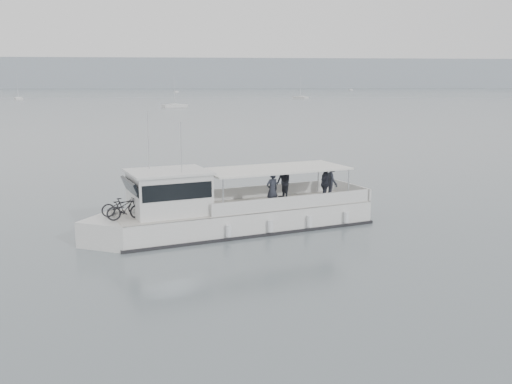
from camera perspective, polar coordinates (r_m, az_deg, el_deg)
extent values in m
plane|color=slate|center=(26.53, -10.50, -2.73)|extent=(1400.00, 1400.00, 0.00)
cube|color=#939EA8|center=(585.75, -6.15, 11.68)|extent=(1400.00, 90.00, 28.00)
cube|color=silver|center=(24.38, -1.17, -2.77)|extent=(11.31, 6.30, 1.19)
cube|color=silver|center=(22.83, -13.91, -4.05)|extent=(2.81, 2.81, 1.19)
cube|color=beige|center=(24.24, -1.18, -1.41)|extent=(11.31, 6.30, 0.05)
cube|color=black|center=(24.46, -1.17, -3.60)|extent=(11.52, 6.46, 0.16)
cube|color=silver|center=(26.11, 0.90, 0.10)|extent=(6.94, 2.44, 0.55)
cube|color=silver|center=(23.65, 3.83, -1.06)|extent=(6.94, 2.44, 0.55)
cube|color=silver|center=(26.77, 9.55, 0.22)|extent=(1.03, 2.79, 0.55)
cube|color=silver|center=(22.99, -8.72, -0.12)|extent=(3.56, 3.27, 1.64)
cube|color=black|center=(22.63, -12.17, -0.07)|extent=(1.22, 2.32, 1.06)
cube|color=black|center=(22.94, -8.73, 0.55)|extent=(3.40, 3.25, 0.64)
cube|color=silver|center=(22.85, -8.78, 2.01)|extent=(3.79, 3.51, 0.09)
cube|color=white|center=(24.57, 1.94, 2.33)|extent=(6.76, 4.59, 0.07)
cylinder|color=silver|center=(22.39, -3.31, -0.49)|extent=(0.07, 0.07, 1.51)
cylinder|color=silver|center=(24.74, -5.47, 0.58)|extent=(0.07, 0.07, 1.51)
cylinder|color=silver|center=(25.06, 9.22, 0.62)|extent=(0.07, 0.07, 1.51)
cylinder|color=silver|center=(27.19, 6.24, 1.50)|extent=(0.07, 0.07, 1.51)
cylinder|color=silver|center=(23.34, -10.72, 5.08)|extent=(0.03, 0.03, 2.37)
cylinder|color=silver|center=(22.21, -7.49, 4.41)|extent=(0.03, 0.03, 2.01)
cylinder|color=silver|center=(22.42, -2.75, -3.89)|extent=(0.28, 0.28, 0.46)
cylinder|color=silver|center=(23.13, 1.46, -3.41)|extent=(0.28, 0.28, 0.46)
cylinder|color=silver|center=(23.97, 5.38, -2.94)|extent=(0.28, 0.28, 0.46)
cylinder|color=silver|center=(24.91, 9.03, -2.50)|extent=(0.28, 0.28, 0.46)
imported|color=black|center=(23.01, -13.31, -1.33)|extent=(1.66, 1.02, 0.82)
imported|color=black|center=(22.31, -12.94, -1.64)|extent=(1.50, 0.85, 0.87)
imported|color=#272934|center=(23.73, 1.63, 0.21)|extent=(0.67, 0.59, 1.53)
imported|color=#272934|center=(25.58, 2.75, 0.99)|extent=(0.79, 0.89, 1.53)
imported|color=#272934|center=(25.27, 6.93, 0.80)|extent=(0.79, 0.96, 1.53)
imported|color=#272934|center=(26.51, 7.59, 1.26)|extent=(0.74, 1.08, 1.53)
cube|color=silver|center=(218.91, 4.47, 9.40)|extent=(5.39, 7.01, 0.75)
cube|color=silver|center=(218.90, 4.47, 9.48)|extent=(2.87, 3.04, 0.45)
cylinder|color=silver|center=(218.84, 4.48, 10.46)|extent=(0.08, 0.08, 7.54)
cube|color=silver|center=(142.96, -8.13, 8.50)|extent=(6.47, 5.02, 0.75)
cube|color=silver|center=(142.95, -8.14, 8.63)|extent=(2.82, 2.67, 0.45)
cylinder|color=silver|center=(142.86, -8.17, 10.02)|extent=(0.08, 0.08, 6.97)
cube|color=silver|center=(423.73, 9.47, 10.03)|extent=(1.70, 5.25, 0.75)
cube|color=silver|center=(423.73, 9.47, 10.08)|extent=(1.48, 1.84, 0.45)
cube|color=silver|center=(344.14, -8.00, 9.89)|extent=(3.16, 6.45, 0.75)
cube|color=silver|center=(344.13, -8.00, 9.94)|extent=(2.12, 2.46, 0.45)
cylinder|color=silver|center=(344.09, -8.02, 10.51)|extent=(0.08, 0.08, 6.80)
cube|color=silver|center=(220.89, -22.67, 8.61)|extent=(5.16, 8.08, 0.75)
cube|color=silver|center=(220.88, -22.68, 8.69)|extent=(3.01, 3.31, 0.45)
cylinder|color=silver|center=(220.81, -22.76, 9.79)|extent=(0.08, 0.08, 8.49)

